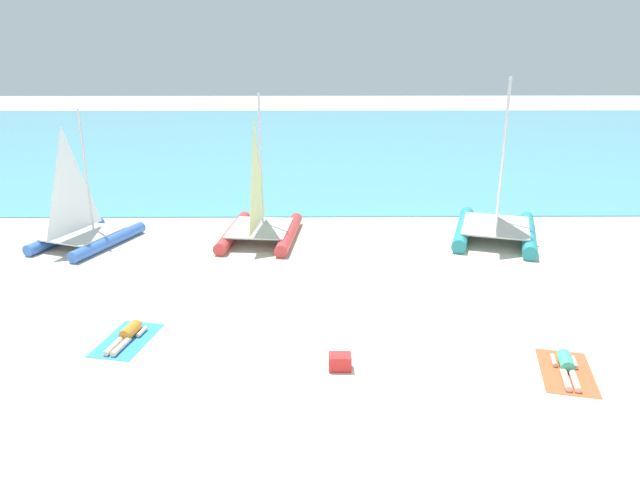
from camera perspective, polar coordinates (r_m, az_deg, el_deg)
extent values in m
plane|color=beige|center=(22.64, -0.11, 0.96)|extent=(120.00, 120.00, 0.00)
cube|color=#4C9EB7|center=(43.86, -0.32, 9.70)|extent=(120.00, 40.00, 0.05)
cylinder|color=teal|center=(22.66, 13.82, 1.09)|extent=(1.83, 4.39, 0.51)
cylinder|color=teal|center=(22.68, 19.68, 0.53)|extent=(1.83, 4.39, 0.51)
cube|color=silver|center=(22.36, 16.80, 1.34)|extent=(3.08, 3.42, 0.06)
cylinder|color=silver|center=(22.38, 17.47, 8.20)|extent=(0.11, 0.11, 5.29)
pyramid|color=white|center=(21.38, 17.40, 7.32)|extent=(0.77, 2.24, 4.44)
cylinder|color=blue|center=(23.31, -23.52, 0.41)|extent=(1.70, 3.57, 0.42)
cylinder|color=blue|center=(22.06, -19.90, -0.12)|extent=(1.70, 3.57, 0.42)
cube|color=silver|center=(22.48, -22.12, 0.59)|extent=(2.63, 2.87, 0.05)
cylinder|color=silver|center=(22.33, -21.91, 6.24)|extent=(0.09, 0.09, 4.36)
pyramid|color=white|center=(21.74, -23.36, 5.39)|extent=(0.74, 1.81, 3.66)
cylinder|color=#CC3838|center=(21.92, -8.49, 0.77)|extent=(0.87, 4.05, 0.46)
cylinder|color=#CC3838|center=(21.53, -3.03, 0.62)|extent=(0.87, 4.05, 0.46)
cube|color=silver|center=(21.44, -5.90, 1.19)|extent=(2.36, 2.78, 0.06)
cylinder|color=silver|center=(21.41, -5.82, 7.70)|extent=(0.10, 0.10, 4.79)
pyramid|color=#EAEA99|center=(20.53, -6.31, 6.80)|extent=(0.27, 2.10, 4.02)
cube|color=#338CD8|center=(15.24, -18.33, -9.26)|extent=(1.44, 2.07, 0.01)
cylinder|color=orange|center=(15.33, -18.04, -8.41)|extent=(0.41, 0.67, 0.30)
sphere|color=beige|center=(15.65, -17.34, -7.76)|extent=(0.22, 0.22, 0.22)
cylinder|color=beige|center=(14.91, -19.48, -9.72)|extent=(0.29, 0.79, 0.14)
cylinder|color=beige|center=(14.82, -18.87, -9.82)|extent=(0.29, 0.79, 0.14)
cylinder|color=beige|center=(15.59, -18.46, -8.35)|extent=(0.18, 0.46, 0.10)
cylinder|color=beige|center=(15.39, -17.01, -8.56)|extent=(0.18, 0.46, 0.10)
cube|color=#EA5933|center=(14.30, 22.93, -11.79)|extent=(1.50, 2.10, 0.01)
cylinder|color=#3FB28C|center=(14.40, 22.88, -10.86)|extent=(0.43, 0.67, 0.30)
sphere|color=beige|center=(14.75, 22.63, -10.09)|extent=(0.22, 0.22, 0.22)
cylinder|color=beige|center=(13.86, 22.90, -12.44)|extent=(0.31, 0.79, 0.14)
cylinder|color=beige|center=(13.90, 23.64, -12.46)|extent=(0.31, 0.79, 0.14)
cylinder|color=beige|center=(14.53, 21.87, -10.84)|extent=(0.20, 0.46, 0.10)
cylinder|color=beige|center=(14.62, 23.60, -10.90)|extent=(0.20, 0.46, 0.10)
cube|color=red|center=(13.26, 1.96, -11.81)|extent=(0.50, 0.36, 0.36)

